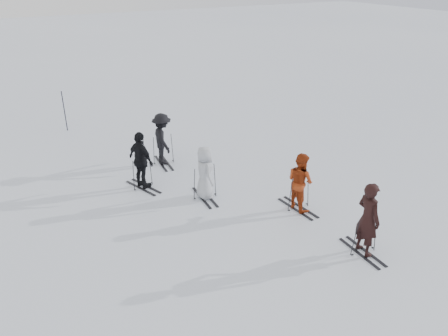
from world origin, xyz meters
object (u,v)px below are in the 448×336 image
object	(u,v)px
skier_near_dark	(368,220)
skier_uphill_far	(162,140)
piste_marker	(64,111)
skier_grey	(205,173)
skier_red	(300,182)
skier_uphill_left	(141,161)

from	to	relation	value
skier_near_dark	skier_uphill_far	distance (m)	8.20
piste_marker	skier_grey	bearing A→B (deg)	-72.79
skier_red	skier_uphill_left	xyz separation A→B (m)	(-3.74, 3.65, 0.07)
skier_uphill_far	skier_near_dark	bearing A→B (deg)	-157.02
skier_near_dark	skier_red	xyz separation A→B (m)	(-0.08, 2.65, -0.10)
skier_near_dark	skier_uphill_left	distance (m)	7.37
skier_grey	skier_uphill_left	xyz separation A→B (m)	(-1.52, 1.63, 0.11)
skier_near_dark	skier_grey	size ratio (longest dim) A/B	1.16
skier_uphill_left	piste_marker	distance (m)	7.11
skier_red	skier_uphill_far	size ratio (longest dim) A/B	0.94
skier_grey	skier_uphill_far	size ratio (longest dim) A/B	0.90
skier_red	skier_uphill_left	distance (m)	5.23
skier_red	skier_uphill_left	bearing A→B (deg)	41.57
skier_near_dark	skier_uphill_left	bearing A→B (deg)	34.12
skier_grey	skier_uphill_far	world-z (taller)	skier_uphill_far
skier_uphill_far	skier_uphill_left	bearing A→B (deg)	143.87
skier_red	piste_marker	bearing A→B (deg)	20.55
skier_grey	skier_red	bearing A→B (deg)	-127.62
skier_near_dark	skier_uphill_left	world-z (taller)	skier_near_dark
skier_red	piste_marker	world-z (taller)	piste_marker
skier_grey	skier_uphill_left	world-z (taller)	skier_uphill_left
skier_grey	piste_marker	bearing A→B (deg)	21.85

